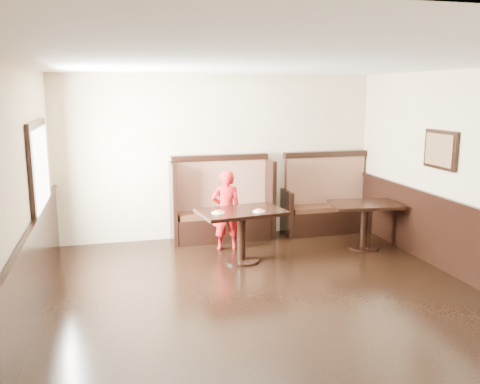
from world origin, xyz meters
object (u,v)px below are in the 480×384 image
object	(u,v)px
table_main	(241,222)
table_neighbor	(365,214)
child	(226,210)
booth_main	(222,209)
booth_neighbor	(327,205)

from	to	relation	value
table_main	table_neighbor	xyz separation A→B (m)	(2.10, 0.16, -0.05)
child	table_main	bearing A→B (deg)	103.27
table_neighbor	booth_main	bearing A→B (deg)	160.96
table_main	table_neighbor	bearing A→B (deg)	-4.08
table_main	table_neighbor	world-z (taller)	table_main
booth_main	table_neighbor	distance (m)	2.39
table_neighbor	child	world-z (taller)	child
table_main	child	world-z (taller)	child
table_main	booth_neighbor	bearing A→B (deg)	24.62
booth_main	table_main	xyz separation A→B (m)	(0.02, -1.25, 0.08)
booth_neighbor	child	xyz separation A→B (m)	(-2.02, -0.62, 0.17)
booth_main	table_main	size ratio (longest dim) A/B	1.31
booth_main	table_main	bearing A→B (deg)	-89.06
booth_main	table_neighbor	size ratio (longest dim) A/B	1.51
booth_neighbor	table_main	xyz separation A→B (m)	(-1.93, -1.25, 0.12)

